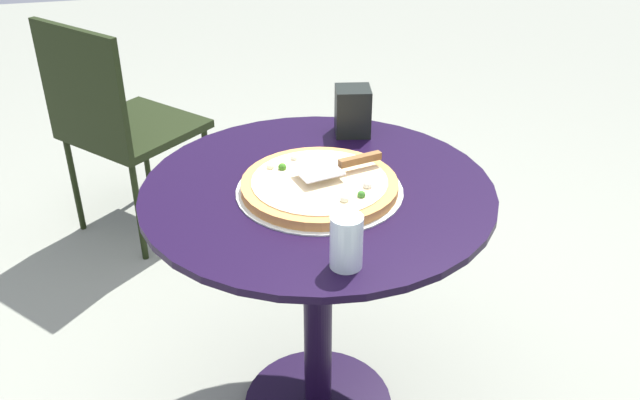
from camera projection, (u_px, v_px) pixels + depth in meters
name	position (u px, v px, depth m)	size (l,w,h in m)	color
patio_table	(318.00, 254.00, 1.74)	(0.84, 0.84, 0.73)	black
pizza_on_tray	(320.00, 186.00, 1.62)	(0.39, 0.39, 0.05)	silver
pizza_server	(342.00, 165.00, 1.63)	(0.10, 0.22, 0.02)	silver
drinking_cup	(346.00, 242.00, 1.34)	(0.07, 0.07, 0.11)	white
napkin_dispenser	(353.00, 111.00, 1.87)	(0.09, 0.09, 0.13)	black
patio_chair_corner	(115.00, 118.00, 2.57)	(0.61, 0.61, 0.87)	black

